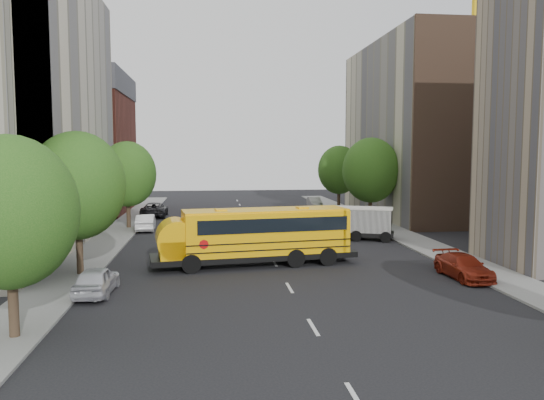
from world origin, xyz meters
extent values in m
plane|color=black|center=(0.00, 0.00, 0.00)|extent=(120.00, 120.00, 0.00)
cube|color=slate|center=(-11.50, 5.00, 0.06)|extent=(3.00, 80.00, 0.12)
cube|color=slate|center=(11.50, 5.00, 0.06)|extent=(3.00, 80.00, 0.12)
cube|color=silver|center=(0.00, 10.00, 0.01)|extent=(0.15, 64.00, 0.01)
cube|color=beige|center=(-18.00, 6.00, 10.00)|extent=(10.00, 26.00, 20.00)
cube|color=maroon|center=(-18.00, 28.00, 6.50)|extent=(10.00, 15.00, 13.00)
cube|color=beige|center=(18.00, 20.00, 9.00)|extent=(10.00, 22.00, 18.00)
cube|color=brown|center=(18.00, 9.00, 9.00)|extent=(10.10, 0.30, 18.00)
cylinder|color=gold|center=(28.00, 28.00, 17.50)|extent=(1.00, 1.00, 35.00)
cylinder|color=#38281C|center=(-11.00, -14.00, 1.35)|extent=(0.36, 0.36, 2.70)
ellipsoid|color=#184F15|center=(-11.00, -14.00, 4.65)|extent=(4.80, 4.80, 5.52)
cylinder|color=#38281C|center=(-11.00, -4.00, 1.44)|extent=(0.36, 0.36, 2.88)
ellipsoid|color=#184F15|center=(-11.00, -4.00, 4.96)|extent=(5.12, 5.12, 5.89)
cylinder|color=#38281C|center=(-11.00, 14.00, 1.40)|extent=(0.36, 0.36, 2.81)
ellipsoid|color=#184F15|center=(-11.00, 14.00, 4.84)|extent=(4.99, 4.99, 5.74)
cylinder|color=#38281C|center=(11.00, 14.00, 1.48)|extent=(0.36, 0.36, 2.95)
ellipsoid|color=#184F15|center=(11.00, 14.00, 5.08)|extent=(5.25, 5.25, 6.04)
cylinder|color=#38281C|center=(11.00, 26.00, 1.37)|extent=(0.36, 0.36, 2.74)
ellipsoid|color=#184F15|center=(11.00, 26.00, 4.71)|extent=(4.86, 4.86, 5.59)
cube|color=black|center=(-1.28, -2.45, 0.60)|extent=(12.45, 4.44, 0.33)
cube|color=#FEB405|center=(-0.52, -2.35, 2.01)|extent=(10.07, 4.05, 2.50)
cube|color=#FEB405|center=(-6.23, -3.15, 1.25)|extent=(2.29, 2.75, 1.09)
cube|color=black|center=(-5.10, -2.99, 2.56)|extent=(0.89, 2.55, 1.30)
cube|color=#FEB405|center=(-0.52, -2.35, 3.28)|extent=(10.04, 3.84, 0.15)
cube|color=black|center=(-0.31, -2.32, 2.56)|extent=(9.22, 3.99, 0.82)
cube|color=black|center=(-0.52, -2.35, 1.14)|extent=(10.08, 4.12, 0.07)
cube|color=black|center=(-0.52, -2.35, 1.58)|extent=(10.08, 4.12, 0.07)
cube|color=#FEB405|center=(4.38, -1.66, 2.01)|extent=(0.54, 2.71, 2.50)
cube|color=#FEB405|center=(-3.43, -2.75, 3.39)|extent=(0.74, 0.74, 0.11)
cube|color=#FEB405|center=(1.95, -2.00, 3.39)|extent=(0.74, 0.74, 0.11)
cylinder|color=#FEB405|center=(-6.23, -3.15, 1.79)|extent=(2.61, 2.79, 2.28)
cylinder|color=red|center=(-4.52, -4.39, 1.63)|extent=(0.54, 0.12, 0.54)
cylinder|color=black|center=(-5.29, -4.39, 0.54)|extent=(1.12, 0.47, 1.09)
cylinder|color=black|center=(-5.66, -1.70, 0.54)|extent=(1.12, 0.47, 1.09)
cylinder|color=black|center=(1.28, -3.47, 0.54)|extent=(1.12, 0.47, 1.09)
cylinder|color=black|center=(0.90, -0.77, 0.54)|extent=(1.12, 0.47, 1.09)
cylinder|color=black|center=(3.44, -3.16, 0.54)|extent=(1.12, 0.47, 1.09)
cylinder|color=black|center=(3.06, -0.47, 0.54)|extent=(1.12, 0.47, 1.09)
cube|color=black|center=(7.28, 6.01, 0.49)|extent=(6.21, 3.95, 0.29)
cube|color=silver|center=(7.74, 5.83, 1.52)|extent=(4.89, 3.36, 1.77)
cube|color=silver|center=(5.26, 6.78, 1.23)|extent=(1.95, 2.24, 1.18)
cube|color=silver|center=(7.74, 5.83, 2.46)|extent=(5.11, 3.52, 0.12)
cylinder|color=black|center=(4.91, 5.86, 0.41)|extent=(0.86, 0.52, 0.83)
cylinder|color=black|center=(5.61, 7.70, 0.41)|extent=(0.86, 0.52, 0.83)
cylinder|color=black|center=(7.11, 5.02, 0.41)|extent=(0.86, 0.52, 0.83)
cylinder|color=black|center=(7.82, 6.86, 0.41)|extent=(0.86, 0.52, 0.83)
cylinder|color=black|center=(9.13, 4.25, 0.41)|extent=(0.86, 0.52, 0.83)
cylinder|color=black|center=(9.84, 6.08, 0.41)|extent=(0.86, 0.52, 0.83)
imported|color=silver|center=(-9.31, -8.11, 0.69)|extent=(1.76, 4.08, 1.37)
imported|color=white|center=(-9.38, 12.67, 0.71)|extent=(1.74, 4.39, 1.42)
imported|color=black|center=(-9.60, 22.50, 0.76)|extent=(2.53, 5.47, 1.52)
imported|color=maroon|center=(9.60, -7.08, 0.63)|extent=(1.95, 4.44, 1.27)
imported|color=#323957|center=(8.80, 14.99, 0.66)|extent=(1.83, 3.98, 1.32)
imported|color=#A0A09B|center=(8.85, 29.59, 0.65)|extent=(1.46, 3.97, 1.30)
camera|label=1|loc=(-3.97, -33.64, 6.77)|focal=35.00mm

